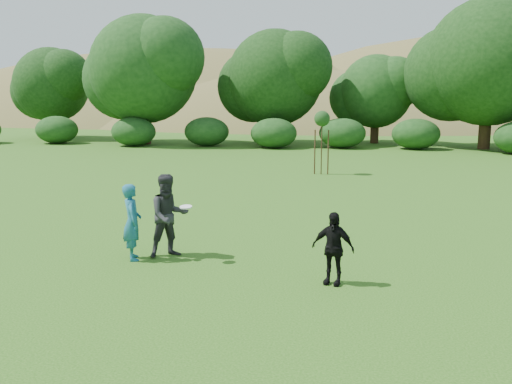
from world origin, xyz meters
TOP-DOWN VIEW (x-y plane):
  - ground at (0.00, 0.00)m, footprint 120.00×120.00m
  - player_teal at (-2.19, 0.11)m, footprint 0.66×0.74m
  - player_grey at (-1.48, 0.50)m, footprint 1.16×1.12m
  - player_black at (2.26, -0.65)m, footprint 0.89×0.53m
  - frisbee at (-0.96, 0.16)m, footprint 0.27×0.27m
  - sapling at (0.68, 14.29)m, footprint 0.70×0.70m
  - hillside at (-0.56, 68.45)m, footprint 150.00×72.00m
  - tree_row at (3.23, 28.68)m, footprint 53.92×10.38m

SIDE VIEW (x-z plane):
  - hillside at x=-0.56m, z-range -37.97..14.03m
  - ground at x=0.00m, z-range 0.00..0.00m
  - player_black at x=2.26m, z-range 0.00..1.43m
  - player_teal at x=-2.19m, z-range 0.00..1.70m
  - player_grey at x=-1.48m, z-range 0.00..1.88m
  - frisbee at x=-0.96m, z-range 1.20..1.26m
  - sapling at x=0.68m, z-range 0.99..3.84m
  - tree_row at x=3.23m, z-range 0.06..9.69m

